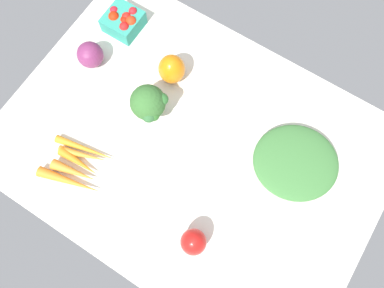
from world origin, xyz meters
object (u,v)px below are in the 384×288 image
red_onion_near_basket (90,55)px  bell_pepper_orange (172,69)px  leafy_greens_clump (296,162)px  bell_pepper_red (194,242)px  broccoli_head (149,104)px  berry_basket (123,21)px  carrot_bunch (77,167)px

red_onion_near_basket → bell_pepper_orange: size_ratio=0.80×
red_onion_near_basket → leafy_greens_clump: size_ratio=0.33×
leafy_greens_clump → bell_pepper_red: bell_pepper_red is taller
leafy_greens_clump → broccoli_head: bearing=11.9°
berry_basket → broccoli_head: (-23.01, 19.48, 4.38)cm
red_onion_near_basket → bell_pepper_orange: bearing=-159.9°
bell_pepper_orange → broccoli_head: 13.37cm
broccoli_head → bell_pepper_red: broccoli_head is taller
leafy_greens_clump → bell_pepper_red: (12.04, 32.22, 1.87)cm
berry_basket → carrot_bunch: bearing=109.1°
leafy_greens_clump → carrot_bunch: leafy_greens_clump is taller
bell_pepper_orange → bell_pepper_red: (-30.36, 36.59, -0.77)cm
bell_pepper_orange → berry_basket: bearing=-16.6°
broccoli_head → bell_pepper_orange: bearing=-84.0°
leafy_greens_clump → berry_basket: bearing=-9.6°
bell_pepper_orange → carrot_bunch: 37.43cm
bell_pepper_orange → broccoli_head: broccoli_head is taller
red_onion_near_basket → broccoli_head: size_ratio=0.61×
berry_basket → bell_pepper_red: bell_pepper_red is taller
berry_basket → red_onion_near_basket: bearing=85.7°
carrot_bunch → bell_pepper_red: 37.15cm
berry_basket → carrot_bunch: berry_basket is taller
broccoli_head → bell_pepper_red: bearing=140.9°
berry_basket → leafy_greens_clump: size_ratio=0.44×
bell_pepper_orange → carrot_bunch: (6.69, 36.67, -3.42)cm
red_onion_near_basket → broccoli_head: bearing=169.0°
red_onion_near_basket → broccoli_head: 24.84cm
red_onion_near_basket → carrot_bunch: bearing=119.5°
berry_basket → bell_pepper_orange: bearing=163.4°
leafy_greens_clump → carrot_bunch: (49.09, 32.30, -0.79)cm
broccoli_head → bell_pepper_red: 37.53cm
leafy_greens_clump → red_onion_near_basket: bearing=3.5°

